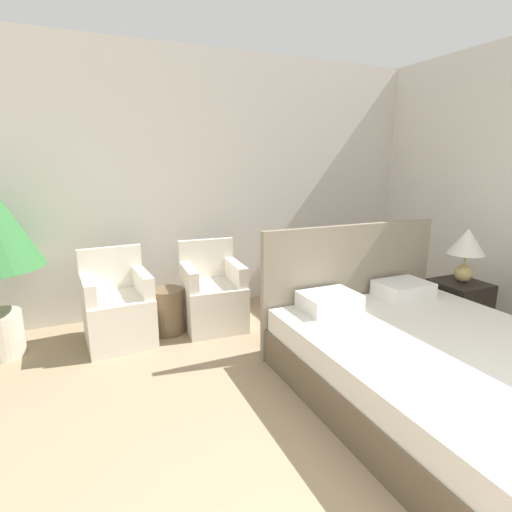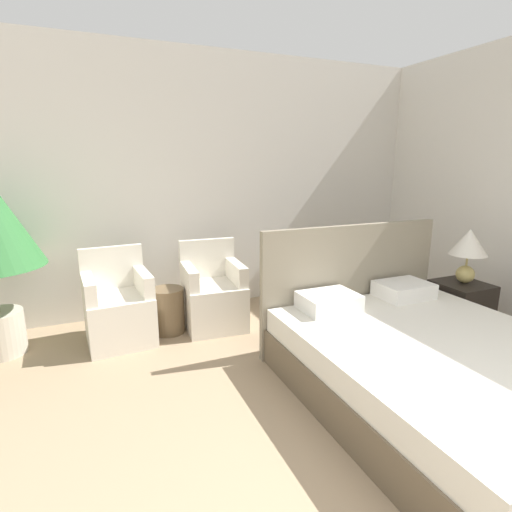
% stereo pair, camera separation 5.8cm
% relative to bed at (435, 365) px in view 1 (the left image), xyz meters
% --- Properties ---
extents(wall_back, '(10.00, 0.06, 2.90)m').
position_rel_bed_xyz_m(wall_back, '(-0.91, 2.62, 1.18)').
color(wall_back, silver).
rests_on(wall_back, ground_plane).
extents(bed, '(1.83, 2.23, 1.15)m').
position_rel_bed_xyz_m(bed, '(0.00, 0.00, 0.00)').
color(bed, brown).
rests_on(bed, ground_plane).
extents(armchair_near_window_left, '(0.63, 0.64, 0.89)m').
position_rel_bed_xyz_m(armchair_near_window_left, '(-2.01, 1.92, 0.04)').
color(armchair_near_window_left, silver).
rests_on(armchair_near_window_left, ground_plane).
extents(armchair_near_window_right, '(0.63, 0.64, 0.89)m').
position_rel_bed_xyz_m(armchair_near_window_right, '(-1.07, 1.92, 0.04)').
color(armchair_near_window_right, silver).
rests_on(armchair_near_window_right, ground_plane).
extents(nightstand, '(0.46, 0.47, 0.52)m').
position_rel_bed_xyz_m(nightstand, '(1.17, 0.79, -0.01)').
color(nightstand, black).
rests_on(nightstand, ground_plane).
extents(table_lamp, '(0.35, 0.35, 0.54)m').
position_rel_bed_xyz_m(table_lamp, '(1.20, 0.80, 0.62)').
color(table_lamp, tan).
rests_on(table_lamp, nightstand).
extents(side_table, '(0.32, 0.32, 0.46)m').
position_rel_bed_xyz_m(side_table, '(-1.54, 1.94, -0.04)').
color(side_table, brown).
rests_on(side_table, ground_plane).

